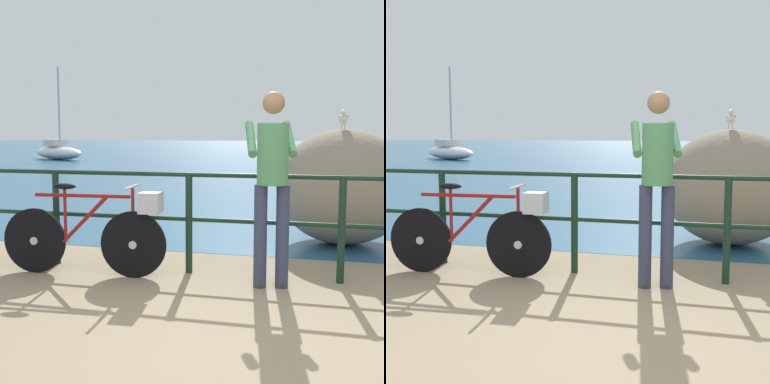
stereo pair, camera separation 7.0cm
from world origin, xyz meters
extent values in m
cube|color=#937F60|center=(0.00, 20.00, -0.05)|extent=(120.00, 120.00, 0.10)
cube|color=#285B7F|center=(0.00, 47.73, 0.00)|extent=(120.00, 90.00, 0.01)
cylinder|color=black|center=(-2.22, 1.88, 0.51)|extent=(0.07, 0.07, 1.02)
cylinder|color=black|center=(-0.74, 1.88, 0.51)|extent=(0.07, 0.07, 1.02)
cylinder|color=black|center=(0.74, 1.88, 0.51)|extent=(0.07, 0.07, 1.02)
cylinder|color=black|center=(0.00, 1.88, 1.00)|extent=(7.41, 0.04, 0.04)
cylinder|color=black|center=(0.00, 1.88, 0.55)|extent=(7.41, 0.04, 0.04)
cylinder|color=black|center=(-2.26, 1.49, 0.33)|extent=(0.66, 0.08, 0.66)
cylinder|color=#B7BCC6|center=(-2.26, 1.49, 0.33)|extent=(0.08, 0.06, 0.08)
cylinder|color=black|center=(-1.22, 1.56, 0.33)|extent=(0.66, 0.08, 0.66)
cylinder|color=#B7BCC6|center=(-1.22, 1.56, 0.33)|extent=(0.08, 0.06, 0.08)
cylinder|color=maroon|center=(-1.74, 1.53, 0.80)|extent=(0.99, 0.10, 0.04)
cylinder|color=maroon|center=(-1.71, 1.53, 0.57)|extent=(0.50, 0.07, 0.50)
cylinder|color=maroon|center=(-1.92, 1.52, 0.59)|extent=(0.03, 0.03, 0.53)
ellipsoid|color=black|center=(-1.92, 1.52, 0.89)|extent=(0.25, 0.12, 0.06)
cylinder|color=maroon|center=(-1.22, 1.56, 0.62)|extent=(0.03, 0.03, 0.57)
cylinder|color=#B7BCC6|center=(-1.22, 1.56, 0.90)|extent=(0.06, 0.48, 0.03)
cube|color=#B7BCC6|center=(-1.04, 1.57, 0.75)|extent=(0.22, 0.25, 0.20)
cylinder|color=#333851|center=(0.02, 1.56, 0.47)|extent=(0.12, 0.12, 0.95)
ellipsoid|color=#513319|center=(0.01, 1.62, 0.04)|extent=(0.15, 0.28, 0.08)
cylinder|color=#333851|center=(0.21, 1.60, 0.47)|extent=(0.12, 0.12, 0.95)
ellipsoid|color=#513319|center=(0.20, 1.66, 0.04)|extent=(0.15, 0.28, 0.08)
cylinder|color=#4C8C59|center=(0.12, 1.58, 1.23)|extent=(0.28, 0.28, 0.55)
sphere|color=#9E7051|center=(0.12, 1.58, 1.68)|extent=(0.20, 0.20, 0.20)
cylinder|color=#4C8C59|center=(-0.11, 1.77, 1.36)|extent=(0.19, 0.52, 0.34)
cylinder|color=#4C8C59|center=(0.24, 1.85, 1.36)|extent=(0.19, 0.52, 0.34)
ellipsoid|color=gray|center=(0.81, 3.71, 0.73)|extent=(1.69, 1.62, 1.46)
cylinder|color=gold|center=(0.80, 3.62, 1.49)|extent=(0.01, 0.01, 0.06)
cylinder|color=gold|center=(0.76, 3.62, 1.49)|extent=(0.01, 0.01, 0.06)
ellipsoid|color=white|center=(0.78, 3.62, 1.59)|extent=(0.12, 0.26, 0.13)
ellipsoid|color=#9E9EA3|center=(0.78, 3.64, 1.62)|extent=(0.13, 0.24, 0.06)
sphere|color=white|center=(0.78, 3.50, 1.66)|extent=(0.08, 0.08, 0.08)
cone|color=gold|center=(0.78, 3.45, 1.65)|extent=(0.03, 0.05, 0.02)
ellipsoid|color=white|center=(-13.35, 21.96, 0.36)|extent=(4.41, 3.46, 0.70)
cube|color=silver|center=(-13.60, 22.13, 0.89)|extent=(1.53, 1.37, 0.36)
cylinder|color=#B2B2B7|center=(-13.18, 21.86, 2.81)|extent=(0.10, 0.10, 4.20)
camera|label=1|loc=(0.55, -3.04, 1.41)|focal=47.79mm
camera|label=2|loc=(0.62, -3.02, 1.41)|focal=47.79mm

